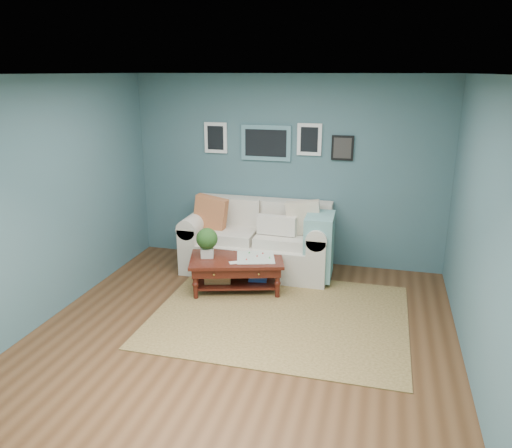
% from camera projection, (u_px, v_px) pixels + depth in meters
% --- Properties ---
extents(room_shell, '(5.00, 5.02, 2.70)m').
position_uv_depth(room_shell, '(238.00, 217.00, 4.88)').
color(room_shell, brown).
rests_on(room_shell, ground).
extents(area_rug, '(2.88, 2.31, 0.01)m').
position_uv_depth(area_rug, '(280.00, 315.00, 5.81)').
color(area_rug, brown).
rests_on(area_rug, ground).
extents(loveseat, '(2.10, 0.95, 1.08)m').
position_uv_depth(loveseat, '(264.00, 241.00, 7.03)').
color(loveseat, silver).
rests_on(loveseat, ground).
extents(coffee_table, '(1.32, 0.99, 0.82)m').
position_uv_depth(coffee_table, '(232.00, 263.00, 6.40)').
color(coffee_table, '#37100B').
rests_on(coffee_table, ground).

